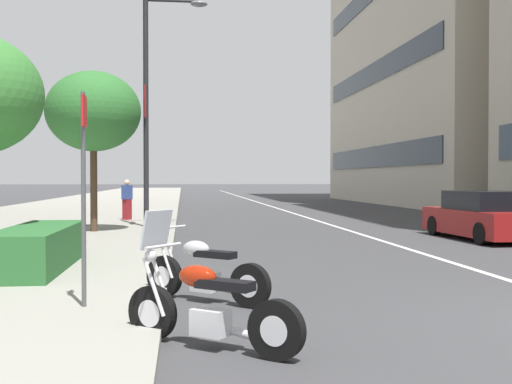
# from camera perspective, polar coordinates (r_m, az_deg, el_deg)

# --- Properties ---
(sidewalk_right_plaza) EXTENTS (160.00, 10.44, 0.15)m
(sidewalk_right_plaza) POSITION_cam_1_polar(r_m,az_deg,el_deg) (37.09, -15.14, -1.51)
(sidewalk_right_plaza) COLOR gray
(sidewalk_right_plaza) RESTS_ON ground
(lane_centre_stripe) EXTENTS (110.00, 0.16, 0.01)m
(lane_centre_stripe) POSITION_cam_1_polar(r_m,az_deg,el_deg) (42.08, 1.20, -1.25)
(lane_centre_stripe) COLOR silver
(lane_centre_stripe) RESTS_ON ground
(motorcycle_second_in_row) EXTENTS (1.43, 1.82, 1.46)m
(motorcycle_second_in_row) POSITION_cam_1_polar(r_m,az_deg,el_deg) (6.82, -4.43, -10.45)
(motorcycle_second_in_row) COLOR black
(motorcycle_second_in_row) RESTS_ON ground
(motorcycle_mid_row) EXTENTS (1.51, 1.78, 1.09)m
(motorcycle_mid_row) POSITION_cam_1_polar(r_m,az_deg,el_deg) (9.36, -4.72, -7.38)
(motorcycle_mid_row) COLOR black
(motorcycle_mid_row) RESTS_ON ground
(car_lead_in_lane) EXTENTS (4.61, 2.05, 1.45)m
(car_lead_in_lane) POSITION_cam_1_polar(r_m,az_deg,el_deg) (19.92, 19.94, -2.11)
(car_lead_in_lane) COLOR maroon
(car_lead_in_lane) RESTS_ON ground
(parking_sign_by_curb) EXTENTS (0.32, 0.06, 2.78)m
(parking_sign_by_curb) POSITION_cam_1_polar(r_m,az_deg,el_deg) (8.44, -15.33, 1.15)
(parking_sign_by_curb) COLOR #47494C
(parking_sign_by_curb) RESTS_ON sidewalk_right_plaza
(street_lamp_with_banners) EXTENTS (1.26, 2.22, 7.93)m
(street_lamp_with_banners) POSITION_cam_1_polar(r_m,az_deg,el_deg) (22.35, -9.13, 9.11)
(street_lamp_with_banners) COLOR #232326
(street_lamp_with_banners) RESTS_ON sidewalk_right_plaza
(clipped_hedge_bed) EXTENTS (4.01, 1.10, 0.77)m
(clipped_hedge_bed) POSITION_cam_1_polar(r_m,az_deg,el_deg) (12.38, -19.09, -4.78)
(clipped_hedge_bed) COLOR #28602D
(clipped_hedge_bed) RESTS_ON sidewalk_right_plaza
(street_tree_by_lamp_post) EXTENTS (2.96, 2.96, 5.04)m
(street_tree_by_lamp_post) POSITION_cam_1_polar(r_m,az_deg,el_deg) (20.60, -14.50, 7.04)
(street_tree_by_lamp_post) COLOR #473323
(street_tree_by_lamp_post) RESTS_ON sidewalk_right_plaza
(pedestrian_on_plaza) EXTENTS (0.48, 0.44, 1.62)m
(pedestrian_on_plaza) POSITION_cam_1_polar(r_m,az_deg,el_deg) (26.02, -11.59, -0.67)
(pedestrian_on_plaza) COLOR maroon
(pedestrian_on_plaza) RESTS_ON sidewalk_right_plaza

